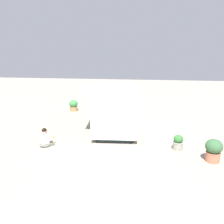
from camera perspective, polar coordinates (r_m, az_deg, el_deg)
ground_plane at (r=12.74m, az=2.27°, el=-3.91°), size 40.00×40.00×0.00m
food_truck at (r=12.57m, az=1.17°, el=1.12°), size 5.30×2.88×2.31m
person_customer at (r=10.76m, az=-16.17°, el=-6.43°), size 0.70×0.73×0.85m
planter_flowering_near at (r=10.38m, az=16.10°, el=-7.29°), size 0.45×0.45×0.66m
planter_flowering_far at (r=16.24m, az=-9.53°, el=1.66°), size 0.59×0.59×0.77m
planter_flowering_side at (r=9.75m, az=23.92°, el=-8.56°), size 0.65×0.65×0.91m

